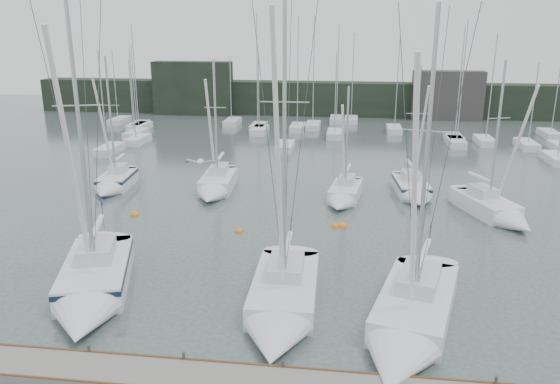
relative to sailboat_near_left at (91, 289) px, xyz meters
The scene contains 19 objects.
ground 8.25m from the sailboat_near_left, ahead, with size 160.00×160.00×0.00m, color #404E4C.
dock 10.02m from the sailboat_near_left, 35.04° to the right, with size 24.00×2.00×0.40m, color slate.
far_treeline 61.83m from the sailboat_near_left, 82.38° to the left, with size 90.00×4.00×5.00m, color black.
far_building_left 60.51m from the sailboat_near_left, 101.27° to the left, with size 12.00×3.00×8.00m, color black.
far_building_right 64.85m from the sailboat_near_left, 66.15° to the left, with size 10.00×3.00×7.00m, color #3C3937.
mast_forest 44.77m from the sailboat_near_left, 79.26° to the left, with size 58.51×27.41×14.67m.
sailboat_near_left is the anchor object (origin of this frame).
sailboat_near_center 9.58m from the sailboat_near_left, ahead, with size 3.38×10.14×16.90m.
sailboat_near_right 15.35m from the sailboat_near_left, ahead, with size 5.70×11.03×15.17m.
sailboat_mid_a 19.80m from the sailboat_near_left, 110.83° to the left, with size 3.00×6.82×11.63m.
sailboat_mid_b 18.75m from the sailboat_near_left, 84.92° to the left, with size 3.02×8.22×11.48m.
sailboat_mid_c 21.34m from the sailboat_near_left, 55.47° to the left, with size 3.02×6.79×9.56m.
sailboat_mid_d 26.39m from the sailboat_near_left, 47.97° to the left, with size 3.04×7.24×11.06m.
sailboat_mid_e 27.52m from the sailboat_near_left, 33.27° to the left, with size 5.09×8.20×11.76m.
buoy_a 11.68m from the sailboat_near_left, 62.70° to the left, with size 0.53×0.53×0.53m, color orange.
buoy_b 17.28m from the sailboat_near_left, 45.16° to the left, with size 0.64×0.64×0.64m, color orange.
buoy_c 13.02m from the sailboat_near_left, 102.79° to the left, with size 0.63×0.63×0.63m, color orange.
seagull 10.61m from the sailboat_near_left, 25.44° to the right, with size 1.08×0.48×0.22m.
buoy_d 16.86m from the sailboat_near_left, 46.22° to the left, with size 0.52×0.52×0.52m, color orange.
Camera 1 is at (4.27, -22.30, 13.16)m, focal length 35.00 mm.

